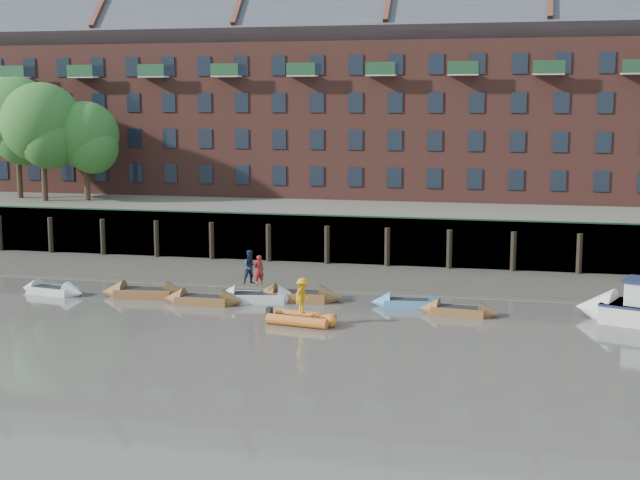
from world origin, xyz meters
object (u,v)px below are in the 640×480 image
(rowboat_5, at_px, (409,303))
(rowboat_6, at_px, (459,311))
(person_rib_crew, at_px, (303,296))
(rib_tender, at_px, (304,319))
(rowboat_0, at_px, (52,290))
(person_rower_b, at_px, (251,267))
(rowboat_1, at_px, (145,293))
(motor_launch, at_px, (637,309))
(rowboat_3, at_px, (257,297))
(rowboat_4, at_px, (298,296))
(person_rower_a, at_px, (259,270))
(rowboat_2, at_px, (203,300))

(rowboat_5, relative_size, rowboat_6, 0.97)
(person_rib_crew, bearing_deg, rowboat_6, -45.98)
(rowboat_5, bearing_deg, rib_tender, -138.33)
(rowboat_0, distance_m, person_rower_b, 11.51)
(rowboat_6, bearing_deg, person_rib_crew, -147.13)
(person_rower_b, bearing_deg, rowboat_0, 147.73)
(rowboat_1, distance_m, rowboat_6, 17.15)
(rowboat_0, xyz_separation_m, motor_launch, (31.12, 0.08, 0.51))
(rowboat_3, distance_m, rib_tender, 5.54)
(rowboat_0, height_order, rowboat_1, rowboat_1)
(rowboat_0, relative_size, rowboat_1, 0.86)
(rowboat_4, bearing_deg, person_rib_crew, -75.72)
(rowboat_1, xyz_separation_m, rowboat_4, (8.42, 0.96, 0.00))
(rowboat_5, bearing_deg, rowboat_6, -30.92)
(rowboat_3, height_order, person_rower_b, person_rower_b)
(rowboat_0, distance_m, rowboat_5, 19.94)
(rowboat_4, bearing_deg, rowboat_1, -175.92)
(rowboat_4, relative_size, rowboat_5, 1.22)
(rib_tender, distance_m, person_rower_a, 5.69)
(rowboat_0, relative_size, rowboat_4, 0.86)
(rowboat_0, height_order, rowboat_6, rowboat_0)
(motor_launch, height_order, person_rib_crew, person_rib_crew)
(rowboat_1, bearing_deg, rowboat_2, -18.54)
(rowboat_3, xyz_separation_m, rowboat_4, (2.09, 0.70, 0.01))
(rowboat_1, relative_size, rowboat_2, 1.14)
(rowboat_3, distance_m, person_rower_b, 1.67)
(rowboat_3, bearing_deg, rowboat_5, -6.09)
(rowboat_3, relative_size, motor_launch, 0.68)
(rib_tender, bearing_deg, rowboat_0, 176.89)
(rowboat_6, bearing_deg, rowboat_1, -174.88)
(person_rower_b, xyz_separation_m, person_rib_crew, (3.97, -4.47, -0.43))
(rowboat_4, bearing_deg, rib_tender, -74.89)
(rowboat_0, relative_size, rowboat_2, 0.98)
(rowboat_6, distance_m, person_rower_b, 11.36)
(rowboat_6, bearing_deg, rowboat_0, -173.59)
(rowboat_4, distance_m, rib_tender, 5.13)
(rowboat_3, bearing_deg, motor_launch, -12.12)
(rowboat_4, xyz_separation_m, rowboat_5, (6.06, -0.08, -0.05))
(rowboat_5, xyz_separation_m, rowboat_6, (2.67, -1.29, 0.01))
(rowboat_5, xyz_separation_m, person_rower_a, (-8.03, -0.60, 1.53))
(person_rower_b, bearing_deg, rowboat_6, -41.05)
(rowboat_4, xyz_separation_m, person_rower_a, (-1.97, -0.67, 1.48))
(rowboat_4, distance_m, motor_launch, 17.33)
(rowboat_5, bearing_deg, rowboat_1, 178.32)
(person_rower_a, bearing_deg, rib_tender, 90.84)
(motor_launch, distance_m, person_rower_a, 19.28)
(rowboat_5, relative_size, person_rower_b, 2.22)
(rowboat_4, relative_size, rowboat_6, 1.18)
(person_rower_a, height_order, person_rower_b, person_rower_b)
(rowboat_0, relative_size, rowboat_6, 1.01)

